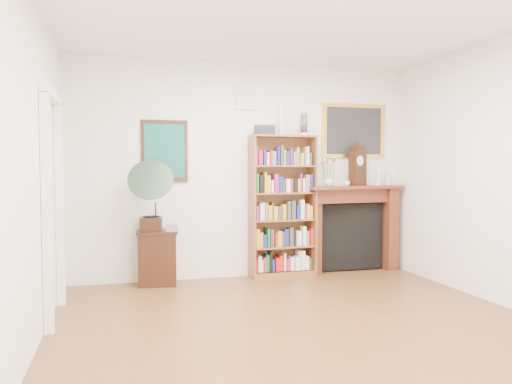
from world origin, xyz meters
TOP-DOWN VIEW (x-y plane):
  - room at (0.00, 0.00)m, footprint 4.51×5.01m
  - door_casing at (-2.21, 1.20)m, footprint 0.08×1.02m
  - teal_poster at (-1.05, 2.48)m, footprint 0.58×0.04m
  - small_picture at (0.00, 2.48)m, footprint 0.26×0.04m
  - gilt_painting at (1.55, 2.48)m, footprint 0.95×0.04m
  - bookshelf at (0.46, 2.33)m, footprint 0.87×0.33m
  - side_cabinet at (-1.16, 2.30)m, footprint 0.53×0.41m
  - fireplace at (1.49, 2.40)m, footprint 1.44×0.46m
  - gramophone at (-1.23, 2.22)m, footprint 0.60×0.71m
  - cd_stack at (-0.99, 2.19)m, footprint 0.16×0.16m
  - mantel_clock at (1.56, 2.36)m, footprint 0.27×0.21m
  - flower_vase at (1.11, 2.32)m, footprint 0.13×0.13m
  - teacup at (1.36, 2.28)m, footprint 0.10×0.10m
  - bottle_left at (1.84, 2.31)m, footprint 0.07×0.07m
  - bottle_right at (2.02, 2.38)m, footprint 0.06×0.06m

SIDE VIEW (x-z plane):
  - side_cabinet at x=-1.16m, z-range 0.00..0.67m
  - fireplace at x=1.49m, z-range 0.11..1.30m
  - cd_stack at x=-0.99m, z-range 0.67..0.75m
  - bookshelf at x=0.46m, z-range -0.03..2.11m
  - gramophone at x=-1.23m, z-range 0.73..1.59m
  - teacup at x=1.36m, z-range 1.19..1.26m
  - door_casing at x=-2.21m, z-range 0.18..2.35m
  - flower_vase at x=1.11m, z-range 1.19..1.33m
  - bottle_right at x=2.02m, z-range 1.19..1.39m
  - bottle_left at x=1.84m, z-range 1.19..1.43m
  - room at x=0.00m, z-range -0.01..2.81m
  - mantel_clock at x=1.56m, z-range 1.18..1.73m
  - teal_poster at x=-1.05m, z-range 1.26..2.04m
  - gilt_painting at x=1.55m, z-range 1.58..2.33m
  - small_picture at x=0.00m, z-range 2.20..2.50m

